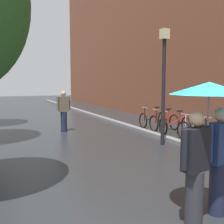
% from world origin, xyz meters
% --- Properties ---
extents(building_facade, '(8.00, 36.00, 12.78)m').
position_xyz_m(building_facade, '(10.00, 10.00, 6.39)').
color(building_facade, brown).
rests_on(building_facade, ground).
extents(kerb_strip, '(0.30, 36.00, 0.12)m').
position_xyz_m(kerb_strip, '(3.20, 10.00, 0.06)').
color(kerb_strip, slate).
rests_on(kerb_strip, ground).
extents(parked_bicycle_2, '(1.14, 0.79, 0.96)m').
position_xyz_m(parked_bicycle_2, '(4.31, 4.24, 0.38)').
color(parked_bicycle_2, black).
rests_on(parked_bicycle_2, ground).
extents(parked_bicycle_3, '(1.13, 0.79, 0.96)m').
position_xyz_m(parked_bicycle_3, '(4.19, 5.10, 0.38)').
color(parked_bicycle_3, black).
rests_on(parked_bicycle_3, ground).
extents(parked_bicycle_4, '(1.17, 0.85, 0.96)m').
position_xyz_m(parked_bicycle_4, '(4.11, 6.12, 0.38)').
color(parked_bicycle_4, black).
rests_on(parked_bicycle_4, ground).
extents(parked_bicycle_5, '(1.10, 0.73, 0.96)m').
position_xyz_m(parked_bicycle_5, '(4.17, 6.93, 0.38)').
color(parked_bicycle_5, black).
rests_on(parked_bicycle_5, ground).
extents(parked_bicycle_6, '(1.10, 0.74, 0.96)m').
position_xyz_m(parked_bicycle_6, '(4.20, 7.86, 0.38)').
color(parked_bicycle_6, black).
rests_on(parked_bicycle_6, ground).
extents(couple_under_umbrella, '(1.16, 1.15, 2.08)m').
position_xyz_m(couple_under_umbrella, '(0.33, 0.42, 1.40)').
color(couple_under_umbrella, '#2D2D33').
rests_on(couple_under_umbrella, ground).
extents(street_lamp_post, '(0.24, 0.24, 3.76)m').
position_xyz_m(street_lamp_post, '(2.60, 4.80, 2.23)').
color(street_lamp_post, black).
rests_on(street_lamp_post, ground).
extents(pedestrian_walking_midground, '(0.59, 0.35, 1.71)m').
position_xyz_m(pedestrian_walking_midground, '(0.23, 8.55, 0.91)').
color(pedestrian_walking_midground, '#1E233D').
rests_on(pedestrian_walking_midground, ground).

